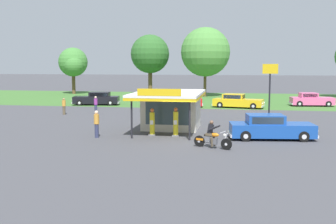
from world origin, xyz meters
TOP-DOWN VIEW (x-y plane):
  - ground_plane at (0.00, 0.00)m, footprint 300.00×300.00m
  - grass_verge_strip at (0.00, 30.00)m, footprint 120.00×24.00m
  - service_station_kiosk at (-1.38, 4.41)m, footprint 4.62×7.02m
  - gas_pump_nearside at (-2.18, 1.49)m, footprint 0.44×0.44m
  - gas_pump_offside at (-0.59, 1.49)m, footprint 0.44×0.44m
  - motorcycle_with_rider at (2.01, -1.88)m, footprint 2.20×1.05m
  - featured_classic_sedan at (5.49, 1.56)m, footprint 5.57×2.58m
  - parked_car_back_row_far_left at (-2.76, 19.48)m, footprint 5.04×2.25m
  - parked_car_back_row_right at (11.65, 22.99)m, footprint 4.98×2.33m
  - parked_car_second_row_spare at (-12.76, 20.04)m, footprint 5.60×2.68m
  - parked_car_back_row_centre_right at (3.39, 19.77)m, footprint 5.73×2.94m
  - bystander_standing_back_lot at (-5.56, 0.12)m, footprint 0.34×0.34m
  - bystander_chatting_near_pumps at (-10.09, 12.37)m, footprint 0.34×0.34m
  - bystander_admiring_sedan at (-12.69, 10.87)m, footprint 0.34×0.34m
  - tree_oak_left at (-1.20, 34.48)m, footprint 7.14×7.14m
  - tree_oak_right at (-22.29, 35.82)m, footprint 4.58×4.82m
  - tree_oak_far_left at (-9.92, 36.09)m, footprint 5.89×5.89m
  - roadside_pole_sign at (5.69, 5.66)m, footprint 1.10×0.12m

SIDE VIEW (x-z plane):
  - ground_plane at x=0.00m, z-range 0.00..0.00m
  - grass_verge_strip at x=0.00m, z-range 0.00..0.01m
  - motorcycle_with_rider at x=2.01m, z-range -0.14..1.44m
  - parked_car_back_row_centre_right at x=3.39m, z-range -0.06..1.44m
  - parked_car_back_row_right at x=11.65m, z-range -0.06..1.45m
  - parked_car_back_row_far_left at x=-2.76m, z-range -0.08..1.47m
  - parked_car_second_row_spare at x=-12.76m, z-range -0.05..1.45m
  - featured_classic_sedan at x=5.49m, z-range -0.06..1.50m
  - bystander_admiring_sedan at x=-12.69m, z-range 0.04..1.61m
  - gas_pump_nearside at x=-2.18m, z-range -0.08..1.74m
  - gas_pump_offside at x=-0.59m, z-range -0.08..1.82m
  - bystander_chatting_near_pumps at x=-10.09m, z-range 0.04..1.70m
  - bystander_standing_back_lot at x=-5.56m, z-range 0.06..1.82m
  - service_station_kiosk at x=-1.38m, z-range -0.01..3.22m
  - roadside_pole_sign at x=5.69m, z-range 0.87..5.61m
  - tree_oak_right at x=-22.29m, z-range 1.24..8.58m
  - tree_oak_far_left at x=-9.92m, z-range 1.63..10.85m
  - tree_oak_left at x=-1.20m, z-range 1.24..11.28m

